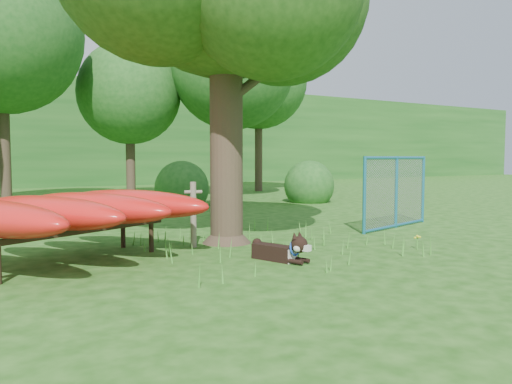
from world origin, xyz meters
TOP-DOWN VIEW (x-y plane):
  - ground at (0.00, 0.00)m, footprint 80.00×80.00m
  - wooden_post at (-0.74, 1.82)m, footprint 0.32×0.13m
  - kayak_rack at (-2.90, 1.54)m, footprint 4.44×4.00m
  - husky_dog at (-0.06, -0.04)m, footprint 0.57×1.10m
  - fence_section at (4.27, 1.73)m, footprint 2.73×0.82m
  - wildflower_clump at (2.53, -0.43)m, footprint 0.12×0.11m
  - bg_tree_b at (-3.00, 12.00)m, footprint 5.20×5.20m
  - bg_tree_c at (1.50, 13.00)m, footprint 4.00×4.00m
  - bg_tree_d at (5.00, 11.00)m, footprint 4.80×4.80m
  - bg_tree_e at (8.00, 14.00)m, footprint 4.60×4.60m
  - shrub_right at (6.50, 8.00)m, footprint 1.80×1.80m
  - shrub_mid at (2.00, 9.00)m, footprint 1.80×1.80m
  - wooded_hillside at (0.00, 28.00)m, footprint 80.00×12.00m

SIDE VIEW (x-z plane):
  - ground at x=0.00m, z-range 0.00..0.00m
  - shrub_right at x=6.50m, z-range -0.90..0.90m
  - shrub_mid at x=2.00m, z-range -0.90..0.90m
  - husky_dog at x=-0.06m, z-range -0.07..0.43m
  - wildflower_clump at x=2.53m, z-range 0.08..0.33m
  - wooden_post at x=-0.74m, z-range 0.03..1.21m
  - kayak_rack at x=-2.90m, z-range 0.28..1.34m
  - fence_section at x=4.27m, z-range -0.55..2.19m
  - wooded_hillside at x=0.00m, z-range 0.00..6.00m
  - bg_tree_c at x=1.50m, z-range 1.05..7.17m
  - bg_tree_d at x=5.00m, z-range 1.33..8.83m
  - bg_tree_e at x=8.00m, z-range 1.46..9.01m
  - bg_tree_b at x=-3.00m, z-range 1.50..9.72m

